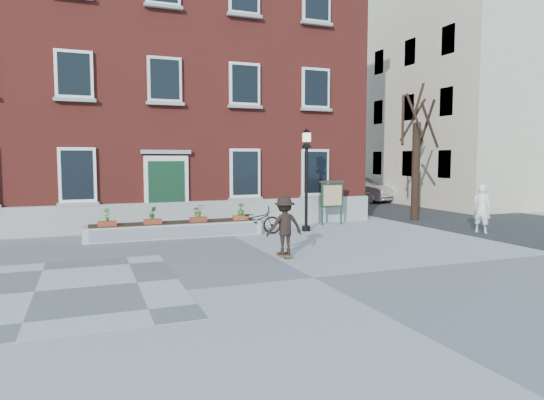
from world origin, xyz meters
name	(u,v)px	position (x,y,z in m)	size (l,w,h in m)	color
ground	(313,278)	(0.00, 0.00, 0.00)	(100.00, 100.00, 0.00)	#9C9C9F
checker_patch	(35,292)	(-6.00, 1.00, 0.01)	(6.00, 6.00, 0.01)	slate
bicycle	(255,220)	(0.89, 6.78, 0.51)	(0.67, 1.93, 1.02)	black
parked_car	(359,189)	(11.66, 17.27, 0.79)	(1.67, 4.78, 1.57)	#B3B6B8
bystander	(482,209)	(8.94, 3.97, 0.92)	(0.67, 0.44, 1.84)	white
brick_building	(148,85)	(-2.00, 13.98, 6.30)	(18.40, 10.85, 12.60)	maroon
planter_assembly	(175,228)	(-1.99, 7.18, 0.31)	(6.20, 1.12, 1.15)	silver
bare_tree	(416,159)	(9.01, 8.01, 2.79)	(1.83, 1.83, 6.16)	black
side_street	(417,101)	(17.99, 19.78, 7.02)	(15.20, 36.00, 14.50)	#333336
lamp_post	(306,165)	(2.99, 6.78, 2.54)	(0.40, 0.40, 3.93)	black
notice_board	(332,195)	(4.73, 7.96, 1.26)	(1.10, 0.16, 1.87)	#183022
skateboarder	(284,226)	(0.30, 2.51, 0.90)	(1.08, 0.78, 1.73)	brown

